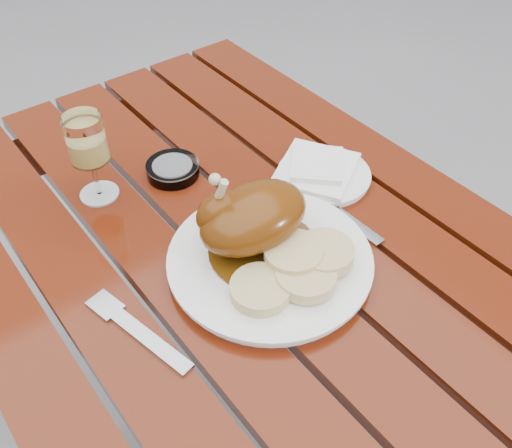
{
  "coord_description": "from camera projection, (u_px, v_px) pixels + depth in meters",
  "views": [
    {
      "loc": [
        -0.36,
        -0.5,
        1.4
      ],
      "look_at": [
        0.03,
        0.01,
        0.78
      ],
      "focal_mm": 40.0,
      "sensor_mm": 36.0,
      "label": 1
    }
  ],
  "objects": [
    {
      "name": "side_plate",
      "position": [
        324.0,
        176.0,
        1.02
      ],
      "size": [
        0.19,
        0.19,
        0.01
      ],
      "primitive_type": "cylinder",
      "rotation": [
        0.0,
        0.0,
        -0.18
      ],
      "color": "white",
      "rests_on": "table"
    },
    {
      "name": "napkin",
      "position": [
        316.0,
        169.0,
        1.01
      ],
      "size": [
        0.18,
        0.18,
        0.01
      ],
      "primitive_type": "cube",
      "rotation": [
        0.0,
        0.0,
        0.53
      ],
      "color": "white",
      "rests_on": "side_plate"
    },
    {
      "name": "fork",
      "position": [
        143.0,
        335.0,
        0.78
      ],
      "size": [
        0.06,
        0.18,
        0.01
      ],
      "primitive_type": "cube",
      "rotation": [
        0.0,
        0.0,
        0.22
      ],
      "color": "gray",
      "rests_on": "table"
    },
    {
      "name": "bread_dumplings",
      "position": [
        297.0,
        268.0,
        0.82
      ],
      "size": [
        0.2,
        0.13,
        0.03
      ],
      "color": "beige",
      "rests_on": "dinner_plate"
    },
    {
      "name": "ashtray",
      "position": [
        173.0,
        169.0,
        1.02
      ],
      "size": [
        0.1,
        0.1,
        0.02
      ],
      "primitive_type": "cylinder",
      "rotation": [
        0.0,
        0.0,
        0.09
      ],
      "color": "#B2B7BC",
      "rests_on": "table"
    },
    {
      "name": "knife",
      "position": [
        334.0,
        210.0,
        0.96
      ],
      "size": [
        0.03,
        0.21,
        0.01
      ],
      "primitive_type": "cube",
      "rotation": [
        0.0,
        0.0,
        0.03
      ],
      "color": "gray",
      "rests_on": "table"
    },
    {
      "name": "table",
      "position": [
        246.0,
        376.0,
        1.16
      ],
      "size": [
        0.8,
        1.2,
        0.75
      ],
      "primitive_type": "cube",
      "color": "#611C0B",
      "rests_on": "ground"
    },
    {
      "name": "wine_glass",
      "position": [
        91.0,
        158.0,
        0.93
      ],
      "size": [
        0.09,
        0.09,
        0.16
      ],
      "primitive_type": "cylinder",
      "rotation": [
        0.0,
        0.0,
        0.33
      ],
      "color": "#F7D970",
      "rests_on": "table"
    },
    {
      "name": "dinner_plate",
      "position": [
        270.0,
        261.0,
        0.86
      ],
      "size": [
        0.34,
        0.34,
        0.02
      ],
      "primitive_type": "cylinder",
      "rotation": [
        0.0,
        0.0,
        -0.1
      ],
      "color": "white",
      "rests_on": "table"
    },
    {
      "name": "roast_duck",
      "position": [
        250.0,
        218.0,
        0.85
      ],
      "size": [
        0.18,
        0.17,
        0.13
      ],
      "color": "#4E2C09",
      "rests_on": "dinner_plate"
    }
  ]
}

